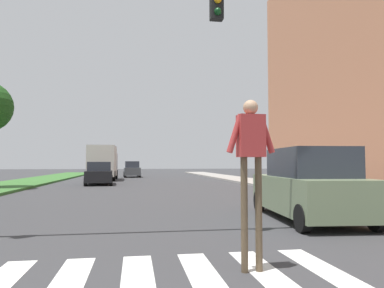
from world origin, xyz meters
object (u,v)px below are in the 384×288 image
(pedestrian_performer, at_px, (251,156))
(sedan_distant, at_px, (132,170))
(sedan_midblock, at_px, (99,174))
(sedan_far_horizon, at_px, (131,169))
(truck_box_delivery, at_px, (103,162))
(suv_crossing, at_px, (308,186))

(pedestrian_performer, height_order, sedan_distant, pedestrian_performer)
(pedestrian_performer, height_order, sedan_midblock, pedestrian_performer)
(pedestrian_performer, xyz_separation_m, sedan_far_horizon, (-2.25, 48.50, -0.91))
(sedan_midblock, xyz_separation_m, sedan_distant, (2.24, 13.59, 0.04))
(sedan_far_horizon, distance_m, truck_box_delivery, 20.24)
(suv_crossing, bearing_deg, sedan_distant, 99.28)
(pedestrian_performer, distance_m, sedan_midblock, 22.06)
(pedestrian_performer, height_order, sedan_far_horizon, pedestrian_performer)
(suv_crossing, distance_m, sedan_distant, 31.38)
(truck_box_delivery, bearing_deg, sedan_distant, 69.45)
(sedan_midblock, relative_size, sedan_distant, 1.04)
(sedan_distant, xyz_separation_m, truck_box_delivery, (-2.55, -6.81, 0.82))
(pedestrian_performer, xyz_separation_m, suv_crossing, (3.08, 4.26, -0.73))
(sedan_far_horizon, relative_size, truck_box_delivery, 0.66)
(pedestrian_performer, relative_size, sedan_distant, 0.58)
(sedan_distant, height_order, truck_box_delivery, truck_box_delivery)
(pedestrian_performer, relative_size, suv_crossing, 0.52)
(sedan_midblock, bearing_deg, truck_box_delivery, 92.68)
(truck_box_delivery, bearing_deg, sedan_midblock, -87.32)
(sedan_distant, xyz_separation_m, sedan_far_horizon, (-0.28, 13.28, -0.05))
(sedan_midblock, bearing_deg, sedan_distant, 80.65)
(suv_crossing, bearing_deg, sedan_far_horizon, 96.88)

